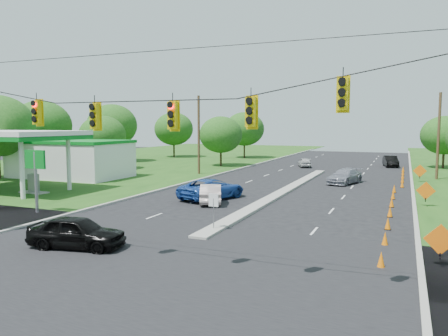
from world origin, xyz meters
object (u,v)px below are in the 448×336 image
at_px(black_sedan, 77,232).
at_px(blue_pickup, 212,189).
at_px(white_sedan, 211,193).
at_px(gas_station, 61,155).

height_order(black_sedan, blue_pickup, blue_pickup).
xyz_separation_m(white_sedan, blue_pickup, (-0.60, 1.57, 0.08)).
bearing_deg(black_sedan, gas_station, 33.41).
relative_size(black_sedan, blue_pickup, 0.79).
bearing_deg(black_sedan, white_sedan, -14.46).
distance_m(gas_station, white_sedan, 21.07).
height_order(gas_station, black_sedan, gas_station).
relative_size(white_sedan, blue_pickup, 0.75).
distance_m(gas_station, blue_pickup, 20.06).
distance_m(black_sedan, blue_pickup, 14.74).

